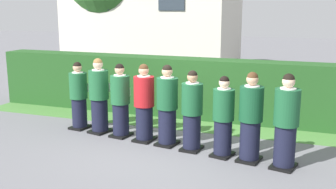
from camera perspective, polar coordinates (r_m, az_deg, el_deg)
name	(u,v)px	position (r m, az deg, el deg)	size (l,w,h in m)	color
ground_plane	(168,145)	(8.47, 0.00, -6.96)	(60.00, 60.00, 0.00)	slate
student_front_row_0	(79,97)	(9.61, -12.24, -0.37)	(0.41, 0.52, 1.55)	black
student_front_row_1	(99,97)	(9.21, -9.50, -0.41)	(0.49, 0.57, 1.67)	black
student_front_row_2	(120,102)	(8.87, -6.60, -1.07)	(0.43, 0.53, 1.59)	black
student_in_red_blazer	(144,105)	(8.53, -3.32, -1.42)	(0.43, 0.51, 1.62)	black
student_front_row_4	(167,107)	(8.27, -0.11, -1.78)	(0.45, 0.53, 1.64)	black
student_front_row_5	(192,113)	(7.98, 3.34, -2.53)	(0.41, 0.52, 1.58)	black
student_front_row_6	(223,119)	(7.73, 7.65, -3.32)	(0.45, 0.53, 1.53)	black
student_front_row_7	(251,119)	(7.55, 11.36, -3.37)	(0.45, 0.55, 1.64)	black
student_front_row_8	(286,124)	(7.37, 16.00, -3.91)	(0.49, 0.57, 1.67)	black
hedge	(199,88)	(10.36, 4.30, 0.85)	(11.27, 0.70, 1.49)	#214C1E
lawn_strip	(189,125)	(9.79, 2.95, -4.27)	(11.27, 0.90, 0.01)	#477A38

